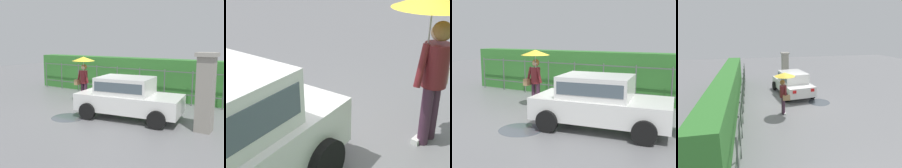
% 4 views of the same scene
% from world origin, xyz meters
% --- Properties ---
extents(ground_plane, '(40.00, 40.00, 0.00)m').
position_xyz_m(ground_plane, '(0.00, 0.00, 0.00)').
color(ground_plane, slate).
extents(car, '(3.91, 2.27, 1.48)m').
position_xyz_m(car, '(1.59, -0.48, 0.80)').
color(car, white).
rests_on(car, ground).
extents(pedestrian, '(1.00, 1.00, 2.06)m').
position_xyz_m(pedestrian, '(-1.30, 0.58, 1.52)').
color(pedestrian, '#47283D').
rests_on(pedestrian, ground).
extents(gate_pillar, '(0.60, 0.60, 2.42)m').
position_xyz_m(gate_pillar, '(4.30, -0.50, 1.24)').
color(gate_pillar, gray).
rests_on(gate_pillar, ground).
extents(fence_section, '(11.36, 0.05, 1.50)m').
position_xyz_m(fence_section, '(-0.16, 2.58, 0.83)').
color(fence_section, '#59605B').
rests_on(fence_section, ground).
extents(hedge_row, '(12.31, 0.90, 1.90)m').
position_xyz_m(hedge_row, '(-0.16, 3.31, 0.95)').
color(hedge_row, '#387F33').
rests_on(hedge_row, ground).
extents(puddle_near, '(1.22, 1.22, 0.00)m').
position_xyz_m(puddle_near, '(-0.21, -1.66, 0.00)').
color(puddle_near, '#4C545B').
rests_on(puddle_near, ground).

